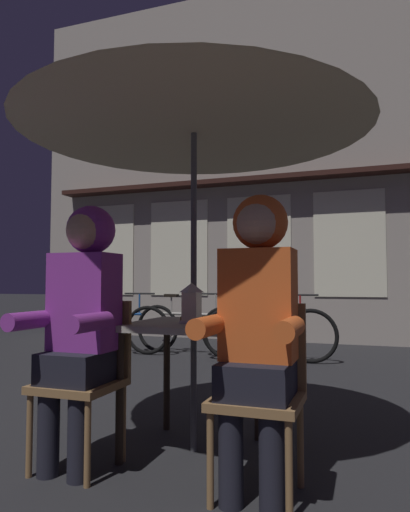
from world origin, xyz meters
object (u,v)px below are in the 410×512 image
lantern (192,302)px  bicycle_second (189,329)px  bicycle_nearest (113,328)px  bicycle_third (268,333)px  person_left_hooded (82,306)px  book (199,318)px  chair_right (261,384)px  chair_left (87,372)px  cafe_table (194,340)px  patio_umbrella (194,103)px  person_right_hooded (257,309)px

lantern → bicycle_second: bearing=111.6°
bicycle_nearest → bicycle_third: (2.18, 0.02, 0.00)m
person_left_hooded → book: size_ratio=7.00×
chair_right → book: size_ratio=4.35×
chair_left → bicycle_third: bearing=85.4°
cafe_table → chair_right: bearing=-37.5°
person_left_hooded → bicycle_third: bearing=85.5°
bicycle_second → person_left_hooded: bearing=-77.2°
patio_umbrella → cafe_table: bearing=0.0°
person_left_hooded → bicycle_third: person_left_hooded is taller
patio_umbrella → bicycle_nearest: (-2.38, 3.11, -1.71)m
cafe_table → person_right_hooded: 0.67m
patio_umbrella → lantern: size_ratio=10.00×
bicycle_nearest → chair_right: bearing=-50.6°
chair_left → chair_right: 0.96m
chair_left → person_left_hooded: 0.36m
person_left_hooded → bicycle_third: (0.28, 3.56, -0.50)m
person_left_hooded → bicycle_third: 3.60m
cafe_table → patio_umbrella: (0.00, 0.00, 1.42)m
person_left_hooded → bicycle_second: person_left_hooded is taller
patio_umbrella → chair_left: (-0.48, -0.37, -1.57)m
patio_umbrella → chair_left: patio_umbrella is taller
chair_right → person_left_hooded: person_left_hooded is taller
bicycle_nearest → bicycle_second: size_ratio=1.00×
cafe_table → bicycle_third: size_ratio=0.44×
lantern → bicycle_third: lantern is taller
cafe_table → chair_right: size_ratio=0.85×
patio_umbrella → person_left_hooded: patio_umbrella is taller
bicycle_nearest → book: bicycle_nearest is taller
chair_right → bicycle_third: 3.57m
chair_right → person_right_hooded: size_ratio=0.62×
chair_left → bicycle_second: size_ratio=0.52×
person_right_hooded → bicycle_second: person_right_hooded is taller
patio_umbrella → chair_right: patio_umbrella is taller
chair_right → person_right_hooded: (0.00, -0.06, 0.36)m
lantern → bicycle_second: lantern is taller
person_left_hooded → book: bearing=52.3°
chair_right → person_left_hooded: (-0.96, -0.06, 0.36)m
lantern → bicycle_nearest: bearing=127.0°
book → bicycle_nearest: bearing=121.5°
patio_umbrella → person_right_hooded: 1.37m
person_left_hooded → chair_left: bearing=90.0°
lantern → chair_right: lantern is taller
patio_umbrella → bicycle_second: 4.00m
chair_right → bicycle_third: (-0.68, 3.50, -0.14)m
lantern → bicycle_nearest: (-2.39, 3.17, -0.51)m
cafe_table → person_left_hooded: 0.67m
chair_right → bicycle_third: size_ratio=0.52×
chair_left → chair_right: bearing=0.0°
bicycle_nearest → bicycle_second: 1.07m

